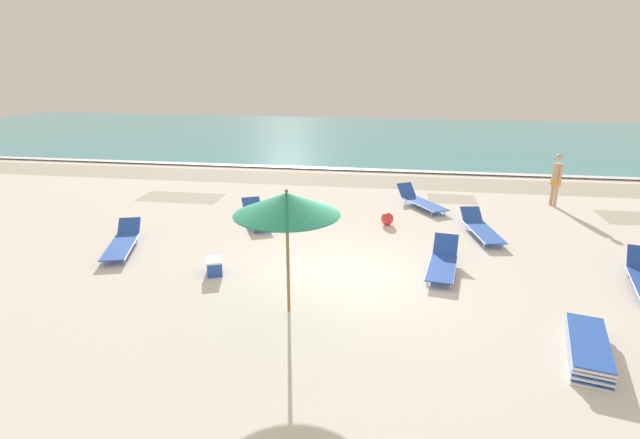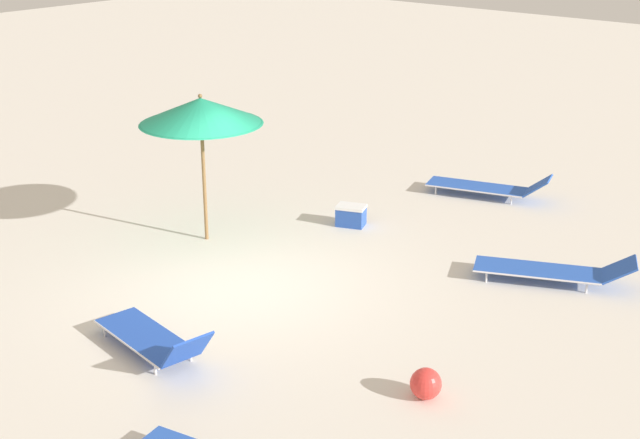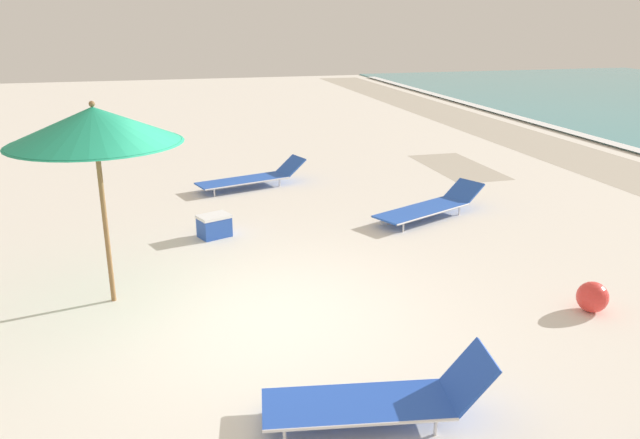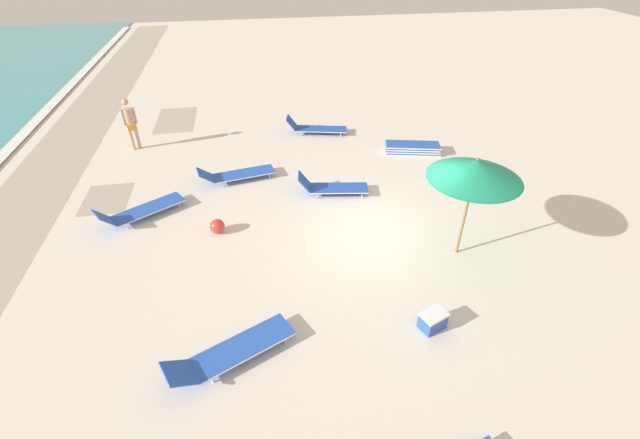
% 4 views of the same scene
% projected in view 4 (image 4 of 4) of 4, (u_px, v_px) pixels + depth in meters
% --- Properties ---
extents(ground_plane, '(60.00, 60.00, 0.16)m').
position_uv_depth(ground_plane, '(377.00, 239.00, 10.79)').
color(ground_plane, silver).
extents(beach_umbrella, '(2.02, 2.02, 2.50)m').
position_uv_depth(beach_umbrella, '(475.00, 170.00, 8.96)').
color(beach_umbrella, olive).
rests_on(beach_umbrella, ground_plane).
extents(lounger_stack, '(1.04, 1.98, 0.32)m').
position_uv_depth(lounger_stack, '(412.00, 148.00, 14.53)').
color(lounger_stack, blue).
rests_on(lounger_stack, ground_plane).
extents(sun_lounger_under_umbrella, '(1.09, 2.29, 0.62)m').
position_uv_depth(sun_lounger_under_umbrella, '(315.00, 128.00, 15.85)').
color(sun_lounger_under_umbrella, blue).
rests_on(sun_lounger_under_umbrella, ground_plane).
extents(sun_lounger_near_water_left, '(1.03, 2.37, 0.51)m').
position_uv_depth(sun_lounger_near_water_left, '(237.00, 174.00, 12.97)').
color(sun_lounger_near_water_left, blue).
rests_on(sun_lounger_near_water_left, ground_plane).
extents(sun_lounger_near_water_right, '(0.91, 2.08, 0.62)m').
position_uv_depth(sun_lounger_near_water_right, '(332.00, 187.00, 12.31)').
color(sun_lounger_near_water_right, blue).
rests_on(sun_lounger_near_water_right, ground_plane).
extents(sun_lounger_mid_beach_solo, '(1.72, 2.23, 0.59)m').
position_uv_depth(sun_lounger_mid_beach_solo, '(141.00, 210.00, 11.32)').
color(sun_lounger_mid_beach_solo, blue).
rests_on(sun_lounger_mid_beach_solo, ground_plane).
extents(sun_lounger_mid_beach_pair_a, '(1.54, 2.38, 0.48)m').
position_uv_depth(sun_lounger_mid_beach_pair_a, '(232.00, 351.00, 7.62)').
color(sun_lounger_mid_beach_pair_a, blue).
rests_on(sun_lounger_mid_beach_pair_a, ground_plane).
extents(beachgoer_wading_adult, '(0.27, 0.43, 1.76)m').
position_uv_depth(beachgoer_wading_adult, '(130.00, 121.00, 14.32)').
color(beachgoer_wading_adult, tan).
rests_on(beachgoer_wading_adult, ground_plane).
extents(beach_ball, '(0.38, 0.38, 0.38)m').
position_uv_depth(beach_ball, '(217.00, 226.00, 10.77)').
color(beach_ball, red).
rests_on(beach_ball, ground_plane).
extents(cooler_box, '(0.51, 0.60, 0.37)m').
position_uv_depth(cooler_box, '(433.00, 320.00, 8.23)').
color(cooler_box, blue).
rests_on(cooler_box, ground_plane).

